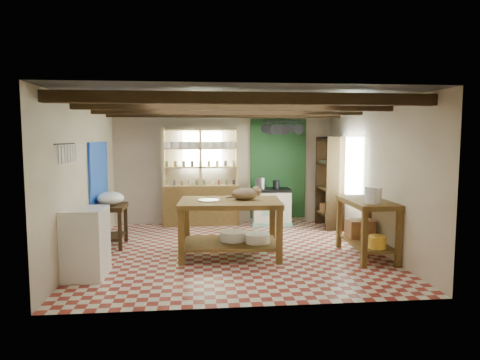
{
  "coord_description": "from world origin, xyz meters",
  "views": [
    {
      "loc": [
        -0.63,
        -7.32,
        2.0
      ],
      "look_at": [
        0.14,
        0.3,
        1.22
      ],
      "focal_mm": 32.0,
      "sensor_mm": 36.0,
      "label": 1
    }
  ],
  "objects": [
    {
      "name": "wall_front",
      "position": [
        0.0,
        -2.5,
        1.3
      ],
      "size": [
        5.0,
        0.04,
        2.6
      ],
      "primitive_type": "cube",
      "color": "beige",
      "rests_on": "floor"
    },
    {
      "name": "green_wall_patch",
      "position": [
        1.25,
        2.47,
        1.25
      ],
      "size": [
        1.3,
        0.04,
        2.3
      ],
      "primitive_type": "cube",
      "color": "#1F4D23",
      "rests_on": "wall_back"
    },
    {
      "name": "steel_tray",
      "position": [
        -0.44,
        -0.34,
        0.96
      ],
      "size": [
        0.37,
        0.37,
        0.02
      ],
      "primitive_type": "cylinder",
      "rotation": [
        0.0,
        0.0,
        -0.06
      ],
      "color": "#9C9DA4",
      "rests_on": "work_table"
    },
    {
      "name": "floor",
      "position": [
        0.0,
        0.0,
        -0.01
      ],
      "size": [
        5.0,
        5.0,
        0.02
      ],
      "primitive_type": "cube",
      "color": "maroon",
      "rests_on": "ground"
    },
    {
      "name": "pot_rack",
      "position": [
        1.25,
        2.05,
        2.18
      ],
      "size": [
        0.86,
        0.12,
        0.36
      ],
      "primitive_type": "cube",
      "color": "black",
      "rests_on": "ceiling"
    },
    {
      "name": "work_table",
      "position": [
        -0.09,
        -0.32,
        0.47
      ],
      "size": [
        1.74,
        1.22,
        0.95
      ],
      "primitive_type": "cube",
      "rotation": [
        0.0,
        0.0,
        -0.06
      ],
      "color": "brown",
      "rests_on": "floor"
    },
    {
      "name": "stove",
      "position": [
        1.04,
        2.15,
        0.41
      ],
      "size": [
        0.88,
        0.61,
        0.83
      ],
      "primitive_type": "cube",
      "rotation": [
        0.0,
        0.0,
        -0.05
      ],
      "color": "white",
      "rests_on": "floor"
    },
    {
      "name": "yellow_tub",
      "position": [
        2.17,
        -1.0,
        0.35
      ],
      "size": [
        0.28,
        0.28,
        0.2
      ],
      "primitive_type": "cylinder",
      "rotation": [
        0.0,
        0.0,
        -0.01
      ],
      "color": "gold",
      "rests_on": "right_counter"
    },
    {
      "name": "kettle_left",
      "position": [
        0.79,
        2.16,
        0.95
      ],
      "size": [
        0.22,
        0.22,
        0.24
      ],
      "primitive_type": "cylinder",
      "rotation": [
        0.0,
        0.0,
        -0.05
      ],
      "color": "#9C9DA4",
      "rests_on": "stove"
    },
    {
      "name": "wall_back",
      "position": [
        0.0,
        2.5,
        1.3
      ],
      "size": [
        5.0,
        0.04,
        2.6
      ],
      "primitive_type": "cube",
      "color": "beige",
      "rests_on": "floor"
    },
    {
      "name": "shelving_unit",
      "position": [
        -0.55,
        2.31,
        1.1
      ],
      "size": [
        1.7,
        0.34,
        2.2
      ],
      "primitive_type": "cube",
      "color": "#D6BB7B",
      "rests_on": "floor"
    },
    {
      "name": "utensil_rail",
      "position": [
        -2.44,
        -1.2,
        1.78
      ],
      "size": [
        0.06,
        0.9,
        0.28
      ],
      "primitive_type": "cube",
      "color": "black",
      "rests_on": "wall_left"
    },
    {
      "name": "right_counter",
      "position": [
        2.18,
        -0.55,
        0.48
      ],
      "size": [
        0.68,
        1.34,
        0.95
      ],
      "primitive_type": "cube",
      "rotation": [
        0.0,
        0.0,
        -0.01
      ],
      "color": "brown",
      "rests_on": "floor"
    },
    {
      "name": "window_back",
      "position": [
        -0.5,
        2.48,
        1.7
      ],
      "size": [
        0.9,
        0.02,
        0.8
      ],
      "primitive_type": "cube",
      "color": "white",
      "rests_on": "wall_back"
    },
    {
      "name": "basin_small",
      "position": [
        0.35,
        -0.45,
        0.32
      ],
      "size": [
        0.44,
        0.44,
        0.15
      ],
      "primitive_type": "cylinder",
      "rotation": [
        0.0,
        0.0,
        -0.06
      ],
      "color": "white",
      "rests_on": "work_table"
    },
    {
      "name": "ceiling_beams",
      "position": [
        0.0,
        0.0,
        2.48
      ],
      "size": [
        5.0,
        3.8,
        0.15
      ],
      "primitive_type": "cube",
      "color": "#342412",
      "rests_on": "ceiling"
    },
    {
      "name": "wall_right",
      "position": [
        2.5,
        0.0,
        1.3
      ],
      "size": [
        0.04,
        5.0,
        2.6
      ],
      "primitive_type": "cube",
      "color": "beige",
      "rests_on": "floor"
    },
    {
      "name": "ceiling",
      "position": [
        0.0,
        0.0,
        2.6
      ],
      "size": [
        5.0,
        5.0,
        0.02
      ],
      "primitive_type": "cube",
      "color": "#414145",
      "rests_on": "wall_back"
    },
    {
      "name": "tall_rack",
      "position": [
        2.28,
        1.8,
        1.0
      ],
      "size": [
        0.4,
        0.86,
        2.0
      ],
      "primitive_type": "cube",
      "color": "#342412",
      "rests_on": "floor"
    },
    {
      "name": "white_cabinet",
      "position": [
        -2.22,
        -1.17,
        0.49
      ],
      "size": [
        0.57,
        0.68,
        0.99
      ],
      "primitive_type": "cube",
      "rotation": [
        0.0,
        0.0,
        -0.03
      ],
      "color": "white",
      "rests_on": "floor"
    },
    {
      "name": "window_right",
      "position": [
        2.48,
        1.0,
        1.4
      ],
      "size": [
        0.02,
        1.3,
        1.2
      ],
      "primitive_type": "cube",
      "color": "white",
      "rests_on": "wall_right"
    },
    {
      "name": "cat",
      "position": [
        0.16,
        -0.28,
        1.05
      ],
      "size": [
        0.48,
        0.39,
        0.2
      ],
      "primitive_type": "ellipsoid",
      "rotation": [
        0.0,
        0.0,
        0.11
      ],
      "color": "#917754",
      "rests_on": "work_table"
    },
    {
      "name": "basin_large",
      "position": [
        -0.04,
        -0.27,
        0.33
      ],
      "size": [
        0.47,
        0.47,
        0.16
      ],
      "primitive_type": "cylinder",
      "rotation": [
        0.0,
        0.0,
        -0.06
      ],
      "color": "white",
      "rests_on": "work_table"
    },
    {
      "name": "white_bucket",
      "position": [
        2.12,
        -0.9,
        1.09
      ],
      "size": [
        0.27,
        0.27,
        0.26
      ],
      "primitive_type": "cylinder",
      "rotation": [
        0.0,
        0.0,
        -0.01
      ],
      "color": "white",
      "rests_on": "right_counter"
    },
    {
      "name": "wicker_basket",
      "position": [
        2.18,
        -0.25,
        0.41
      ],
      "size": [
        0.44,
        0.35,
        0.3
      ],
      "primitive_type": "cube",
      "rotation": [
        0.0,
        0.0,
        -0.01
      ],
      "color": "#9F6B40",
      "rests_on": "right_counter"
    },
    {
      "name": "kettle_right",
      "position": [
        1.14,
        2.14,
        0.92
      ],
      "size": [
        0.16,
        0.16,
        0.19
      ],
      "primitive_type": "cylinder",
      "rotation": [
        0.0,
        0.0,
        -0.05
      ],
      "color": "black",
      "rests_on": "stove"
    },
    {
      "name": "wall_left",
      "position": [
        -2.5,
        0.0,
        1.3
      ],
      "size": [
        0.04,
        5.0,
        2.6
      ],
      "primitive_type": "cube",
      "color": "beige",
      "rests_on": "floor"
    },
    {
      "name": "enamel_bowl",
      "position": [
        -2.2,
        0.54,
        0.89
      ],
      "size": [
        0.49,
        0.49,
        0.24
      ],
      "primitive_type": "ellipsoid",
      "rotation": [
        0.0,
        0.0,
        0.01
      ],
      "color": "white",
      "rests_on": "prep_table"
    },
    {
      "name": "prep_table",
      "position": [
        -2.2,
        0.54,
        0.38
      ],
      "size": [
        0.53,
        0.76,
        0.77
      ],
      "primitive_type": "cube",
      "rotation": [
        0.0,
        0.0,
        0.01
      ],
      "color": "#342412",
      "rests_on": "floor"
    },
    {
      "name": "blue_wall_patch",
      "position": [
        -2.47,
        0.9,
        1.1
      ],
      "size": [
        0.04,
        1.4,
        1.6
      ],
      "primitive_type": "cube",
      "color": "blue",
      "rests_on": "wall_left"
    }
  ]
}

